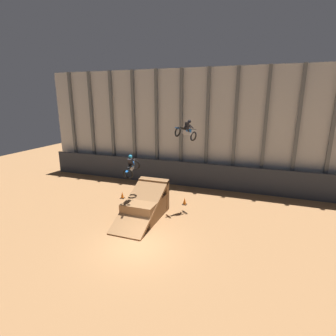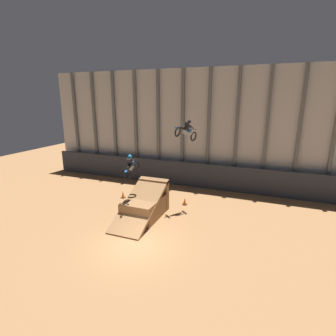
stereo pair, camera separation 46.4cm
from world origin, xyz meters
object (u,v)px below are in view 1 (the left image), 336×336
rider_bike_left_air (131,166)px  dirt_ramp (146,204)px  traffic_cone_near_ramp (122,195)px  rider_bike_right_air (186,131)px  traffic_cone_arena_edge (185,201)px

rider_bike_left_air → dirt_ramp: bearing=31.8°
rider_bike_left_air → traffic_cone_near_ramp: rider_bike_left_air is taller
rider_bike_right_air → traffic_cone_arena_edge: 5.74m
rider_bike_right_air → traffic_cone_near_ramp: size_ratio=2.96×
dirt_ramp → traffic_cone_near_ramp: (-3.35, 2.35, -0.56)m
rider_bike_left_air → rider_bike_right_air: (3.02, 2.92, 2.21)m
dirt_ramp → rider_bike_left_air: rider_bike_left_air is taller
rider_bike_right_air → traffic_cone_arena_edge: rider_bike_right_air is taller
traffic_cone_arena_edge → traffic_cone_near_ramp: bearing=-174.6°
rider_bike_left_air → traffic_cone_near_ramp: bearing=124.1°
traffic_cone_near_ramp → traffic_cone_arena_edge: bearing=5.4°
dirt_ramp → rider_bike_left_air: (-0.78, -0.62, 2.93)m
dirt_ramp → rider_bike_right_air: size_ratio=3.00×
traffic_cone_arena_edge → dirt_ramp: bearing=-125.5°
dirt_ramp → rider_bike_left_air: bearing=-141.4°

